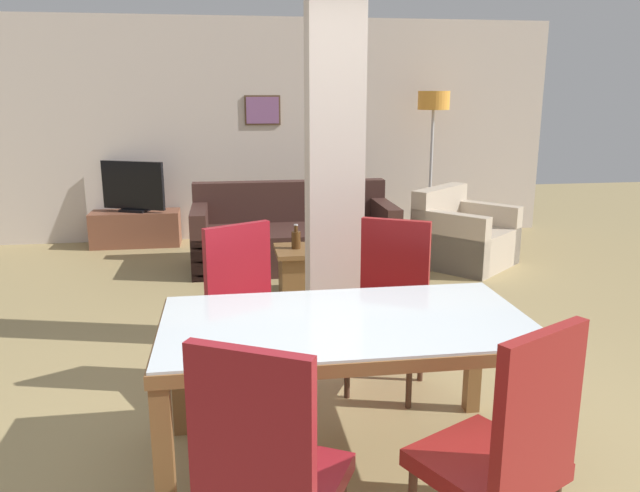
{
  "coord_description": "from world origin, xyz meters",
  "views": [
    {
      "loc": [
        -0.54,
        -2.75,
        1.82
      ],
      "look_at": [
        0.0,
        0.85,
        0.92
      ],
      "focal_mm": 35.0,
      "sensor_mm": 36.0,
      "label": 1
    }
  ],
  "objects_px": {
    "dining_chair_near_left": "(267,468)",
    "armchair": "(462,239)",
    "dining_chair_far_left": "(249,307)",
    "tv_screen": "(133,187)",
    "floor_lamp": "(433,114)",
    "sofa": "(293,238)",
    "bottle": "(296,239)",
    "tv_stand": "(136,228)",
    "dining_chair_far_right": "(390,300)",
    "coffee_table": "(308,272)",
    "dining_table": "(346,349)",
    "dining_chair_near_right": "(506,447)"
  },
  "relations": [
    {
      "from": "sofa",
      "to": "armchair",
      "type": "height_order",
      "value": "sofa"
    },
    {
      "from": "dining_table",
      "to": "dining_chair_far_left",
      "type": "bearing_deg",
      "value": 117.82
    },
    {
      "from": "dining_table",
      "to": "bottle",
      "type": "distance_m",
      "value": 2.64
    },
    {
      "from": "dining_table",
      "to": "tv_screen",
      "type": "distance_m",
      "value": 5.16
    },
    {
      "from": "coffee_table",
      "to": "dining_table",
      "type": "bearing_deg",
      "value": -93.31
    },
    {
      "from": "dining_chair_far_left",
      "to": "dining_table",
      "type": "bearing_deg",
      "value": 90.0
    },
    {
      "from": "dining_chair_near_left",
      "to": "tv_screen",
      "type": "distance_m",
      "value": 5.85
    },
    {
      "from": "dining_chair_near_left",
      "to": "tv_stand",
      "type": "xyz_separation_m",
      "value": [
        -1.22,
        5.72,
        -0.35
      ]
    },
    {
      "from": "dining_table",
      "to": "coffee_table",
      "type": "height_order",
      "value": "dining_table"
    },
    {
      "from": "tv_stand",
      "to": "sofa",
      "type": "bearing_deg",
      "value": -32.16
    },
    {
      "from": "bottle",
      "to": "dining_chair_far_left",
      "type": "bearing_deg",
      "value": -105.09
    },
    {
      "from": "dining_table",
      "to": "armchair",
      "type": "xyz_separation_m",
      "value": [
        1.94,
        3.49,
        -0.33
      ]
    },
    {
      "from": "tv_stand",
      "to": "dining_table",
      "type": "bearing_deg",
      "value": -71.26
    },
    {
      "from": "dining_chair_far_right",
      "to": "tv_stand",
      "type": "bearing_deg",
      "value": -34.93
    },
    {
      "from": "dining_chair_far_right",
      "to": "dining_chair_near_right",
      "type": "height_order",
      "value": "same"
    },
    {
      "from": "floor_lamp",
      "to": "sofa",
      "type": "bearing_deg",
      "value": -153.23
    },
    {
      "from": "dining_table",
      "to": "sofa",
      "type": "relative_size",
      "value": 0.83
    },
    {
      "from": "bottle",
      "to": "floor_lamp",
      "type": "height_order",
      "value": "floor_lamp"
    },
    {
      "from": "dining_chair_far_left",
      "to": "tv_stand",
      "type": "height_order",
      "value": "dining_chair_far_left"
    },
    {
      "from": "coffee_table",
      "to": "tv_stand",
      "type": "distance_m",
      "value": 2.89
    },
    {
      "from": "dining_chair_near_left",
      "to": "bottle",
      "type": "height_order",
      "value": "dining_chair_near_left"
    },
    {
      "from": "dining_table",
      "to": "tv_stand",
      "type": "xyz_separation_m",
      "value": [
        -1.66,
        4.88,
        -0.41
      ]
    },
    {
      "from": "dining_chair_near_right",
      "to": "armchair",
      "type": "bearing_deg",
      "value": 43.12
    },
    {
      "from": "tv_stand",
      "to": "dining_chair_near_right",
      "type": "bearing_deg",
      "value": -69.88
    },
    {
      "from": "sofa",
      "to": "bottle",
      "type": "relative_size",
      "value": 9.63
    },
    {
      "from": "dining_chair_near_right",
      "to": "armchair",
      "type": "xyz_separation_m",
      "value": [
        1.51,
        4.32,
        -0.28
      ]
    },
    {
      "from": "dining_chair_far_left",
      "to": "sofa",
      "type": "distance_m",
      "value": 2.99
    },
    {
      "from": "sofa",
      "to": "coffee_table",
      "type": "relative_size",
      "value": 3.68
    },
    {
      "from": "dining_chair_far_right",
      "to": "dining_chair_near_left",
      "type": "relative_size",
      "value": 1.0
    },
    {
      "from": "dining_table",
      "to": "sofa",
      "type": "distance_m",
      "value": 3.77
    },
    {
      "from": "dining_chair_far_left",
      "to": "tv_screen",
      "type": "relative_size",
      "value": 1.39
    },
    {
      "from": "tv_stand",
      "to": "dining_chair_near_left",
      "type": "bearing_deg",
      "value": -77.97
    },
    {
      "from": "dining_chair_far_right",
      "to": "coffee_table",
      "type": "distance_m",
      "value": 1.84
    },
    {
      "from": "dining_chair_near_left",
      "to": "bottle",
      "type": "relative_size",
      "value": 4.76
    },
    {
      "from": "dining_chair_near_right",
      "to": "dining_chair_near_left",
      "type": "distance_m",
      "value": 0.88
    },
    {
      "from": "dining_chair_far_right",
      "to": "tv_screen",
      "type": "distance_m",
      "value": 4.56
    },
    {
      "from": "floor_lamp",
      "to": "tv_screen",
      "type": "bearing_deg",
      "value": 176.55
    },
    {
      "from": "coffee_table",
      "to": "floor_lamp",
      "type": "height_order",
      "value": "floor_lamp"
    },
    {
      "from": "armchair",
      "to": "dining_table",
      "type": "bearing_deg",
      "value": 19.39
    },
    {
      "from": "dining_chair_far_left",
      "to": "bottle",
      "type": "height_order",
      "value": "dining_chair_far_left"
    },
    {
      "from": "dining_chair_near_right",
      "to": "tv_stand",
      "type": "bearing_deg",
      "value": 82.45
    },
    {
      "from": "bottle",
      "to": "tv_screen",
      "type": "distance_m",
      "value": 2.82
    },
    {
      "from": "dining_chair_far_right",
      "to": "armchair",
      "type": "xyz_separation_m",
      "value": [
        1.51,
        2.65,
        -0.28
      ]
    },
    {
      "from": "dining_chair_far_left",
      "to": "coffee_table",
      "type": "height_order",
      "value": "dining_chair_far_left"
    },
    {
      "from": "dining_chair_near_left",
      "to": "armchair",
      "type": "height_order",
      "value": "dining_chair_near_left"
    },
    {
      "from": "dining_chair_near_left",
      "to": "floor_lamp",
      "type": "height_order",
      "value": "floor_lamp"
    },
    {
      "from": "dining_chair_far_right",
      "to": "dining_chair_near_left",
      "type": "height_order",
      "value": "same"
    },
    {
      "from": "dining_chair_near_left",
      "to": "floor_lamp",
      "type": "bearing_deg",
      "value": 94.13
    },
    {
      "from": "dining_chair_near_right",
      "to": "dining_chair_near_left",
      "type": "bearing_deg",
      "value": 152.41
    },
    {
      "from": "dining_chair_far_right",
      "to": "bottle",
      "type": "relative_size",
      "value": 4.76
    }
  ]
}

